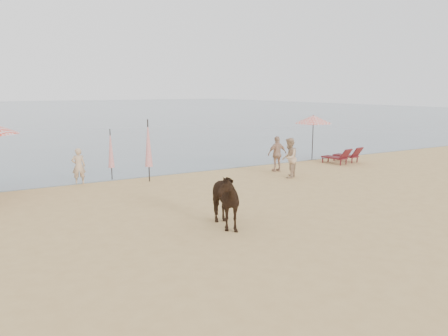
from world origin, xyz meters
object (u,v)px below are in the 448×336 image
object	(u,v)px
beachgoer_right_b	(277,154)
beachgoer_left	(79,166)
beachgoer_right_a	(289,158)
cow	(220,199)
umbrella_closed_right	(148,144)
lounger_cluster_right	(343,156)
umbrella_closed_left	(111,149)
umbrella_open_right	(313,119)

from	to	relation	value
beachgoer_right_b	beachgoer_left	bearing A→B (deg)	-4.73
beachgoer_right_a	beachgoer_right_b	xyz separation A→B (m)	(0.43, 1.44, -0.04)
cow	beachgoer_right_a	xyz separation A→B (m)	(6.01, 4.56, 0.07)
cow	beachgoer_left	size ratio (longest dim) A/B	1.29
umbrella_closed_right	beachgoer_right_b	xyz separation A→B (m)	(6.00, -0.84, -0.77)
lounger_cluster_right	beachgoer_right_a	world-z (taller)	beachgoer_right_a
cow	beachgoer_right_a	world-z (taller)	beachgoer_right_a
umbrella_closed_left	umbrella_closed_right	size ratio (longest dim) A/B	0.83
umbrella_open_right	umbrella_closed_left	world-z (taller)	umbrella_open_right
umbrella_closed_left	umbrella_open_right	bearing A→B (deg)	0.14
lounger_cluster_right	cow	xyz separation A→B (m)	(-10.87, -6.18, 0.41)
beachgoer_right_a	beachgoer_right_b	distance (m)	1.50
cow	beachgoer_left	world-z (taller)	cow
lounger_cluster_right	beachgoer_right_a	bearing A→B (deg)	-171.70
umbrella_closed_left	beachgoer_left	size ratio (longest dim) A/B	1.46
lounger_cluster_right	umbrella_open_right	size ratio (longest dim) A/B	0.75
umbrella_open_right	beachgoer_left	xyz separation A→B (m)	(-12.54, -0.20, -1.45)
beachgoer_left	beachgoer_right_a	world-z (taller)	beachgoer_right_a
umbrella_closed_right	beachgoer_right_a	distance (m)	6.06
lounger_cluster_right	umbrella_closed_right	bearing A→B (deg)	166.30
beachgoer_left	beachgoer_right_a	distance (m)	8.83
umbrella_closed_right	beachgoer_right_b	world-z (taller)	umbrella_closed_right
beachgoer_right_b	umbrella_closed_right	bearing A→B (deg)	-0.99
cow	beachgoer_right_a	distance (m)	7.54
lounger_cluster_right	beachgoer_left	world-z (taller)	beachgoer_left
lounger_cluster_right	beachgoer_left	xyz separation A→B (m)	(-13.09, 1.61, 0.35)
lounger_cluster_right	umbrella_closed_left	bearing A→B (deg)	161.22
umbrella_open_right	beachgoer_left	size ratio (longest dim) A/B	1.65
beachgoer_right_a	umbrella_closed_left	bearing A→B (deg)	-67.36
beachgoer_left	beachgoer_right_b	xyz separation A→B (m)	(8.65, -1.79, 0.09)
beachgoer_left	beachgoer_right_b	size ratio (longest dim) A/B	0.89
umbrella_closed_left	beachgoer_right_a	size ratio (longest dim) A/B	1.24
umbrella_open_right	beachgoer_right_a	distance (m)	5.68
beachgoer_right_a	cow	bearing A→B (deg)	-3.63
beachgoer_right_b	umbrella_closed_left	bearing A→B (deg)	-8.20
lounger_cluster_right	umbrella_open_right	bearing A→B (deg)	96.53
umbrella_closed_left	beachgoer_right_b	distance (m)	7.54
umbrella_closed_right	cow	world-z (taller)	umbrella_closed_right
lounger_cluster_right	umbrella_closed_left	world-z (taller)	umbrella_closed_left
cow	beachgoer_left	bearing A→B (deg)	113.45
cow	beachgoer_left	xyz separation A→B (m)	(-2.22, 7.79, -0.07)
beachgoer_left	beachgoer_right_a	size ratio (longest dim) A/B	0.85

